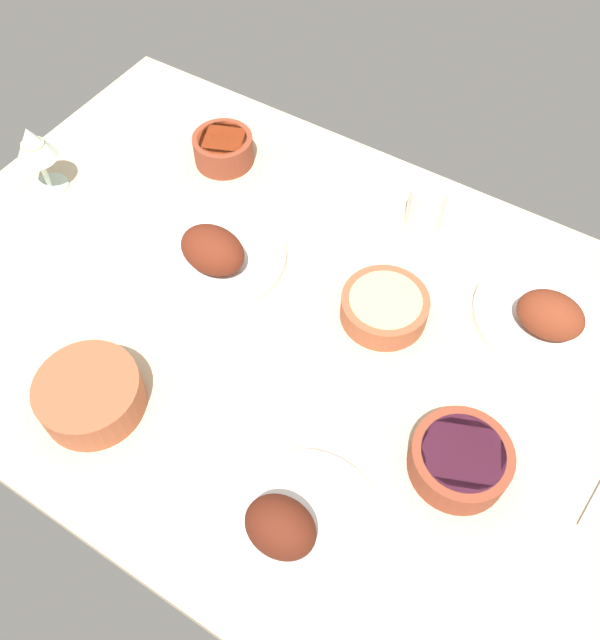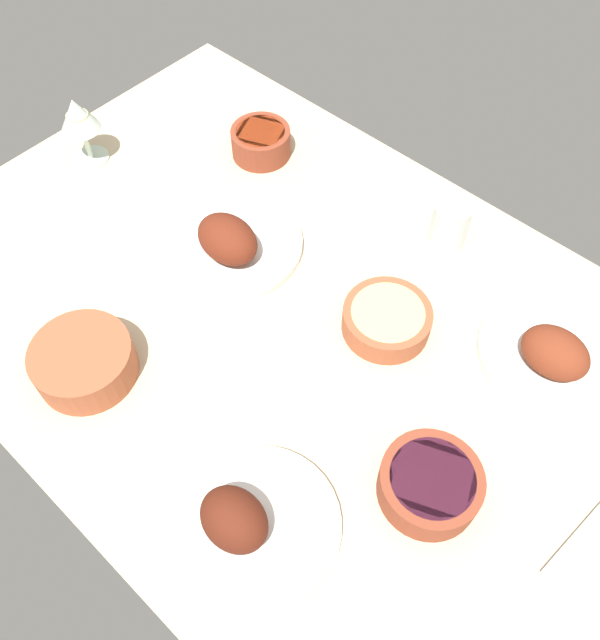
# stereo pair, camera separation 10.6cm
# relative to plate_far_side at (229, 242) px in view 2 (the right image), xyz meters

# --- Properties ---
(dining_table) EXTENTS (1.40, 0.90, 0.04)m
(dining_table) POSITION_rel_plate_far_side_xyz_m (0.20, -0.04, -0.05)
(dining_table) COLOR #C6B28E
(dining_table) RESTS_ON ground
(plate_far_side) EXTENTS (0.26, 0.26, 0.09)m
(plate_far_side) POSITION_rel_plate_far_side_xyz_m (0.00, 0.00, 0.00)
(plate_far_side) COLOR silver
(plate_far_side) RESTS_ON dining_table
(plate_center_main) EXTENTS (0.23, 0.23, 0.09)m
(plate_center_main) POSITION_rel_plate_far_side_xyz_m (0.37, -0.33, -0.00)
(plate_center_main) COLOR silver
(plate_center_main) RESTS_ON dining_table
(plate_near_viewer) EXTENTS (0.24, 0.24, 0.08)m
(plate_near_viewer) POSITION_rel_plate_far_side_xyz_m (0.54, 0.18, -0.00)
(plate_near_viewer) COLOR silver
(plate_near_viewer) RESTS_ON dining_table
(bowl_potatoes) EXTENTS (0.14, 0.14, 0.05)m
(bowl_potatoes) POSITION_rel_plate_far_side_xyz_m (0.31, 0.06, -0.00)
(bowl_potatoes) COLOR #A35133
(bowl_potatoes) RESTS_ON dining_table
(bowl_onions) EXTENTS (0.14, 0.14, 0.05)m
(bowl_onions) POSITION_rel_plate_far_side_xyz_m (0.52, -0.12, 0.00)
(bowl_onions) COLOR brown
(bowl_onions) RESTS_ON dining_table
(bowl_sauce) EXTENTS (0.12, 0.12, 0.06)m
(bowl_sauce) POSITION_rel_plate_far_side_xyz_m (-0.14, 0.22, 0.00)
(bowl_sauce) COLOR brown
(bowl_sauce) RESTS_ON dining_table
(bowl_soup) EXTENTS (0.16, 0.16, 0.06)m
(bowl_soup) POSITION_rel_plate_far_side_xyz_m (0.01, -0.32, 0.01)
(bowl_soup) COLOR #A35133
(bowl_soup) RESTS_ON dining_table
(wine_glass) EXTENTS (0.08, 0.08, 0.14)m
(wine_glass) POSITION_rel_plate_far_side_xyz_m (-0.38, -0.02, 0.07)
(wine_glass) COLOR silver
(wine_glass) RESTS_ON dining_table
(water_tumbler) EXTENTS (0.07, 0.07, 0.09)m
(water_tumbler) POSITION_rel_plate_far_side_xyz_m (0.27, 0.28, 0.02)
(water_tumbler) COLOR silver
(water_tumbler) RESTS_ON dining_table
(fork_loose) EXTENTS (0.03, 0.18, 0.01)m
(fork_loose) POSITION_rel_plate_far_side_xyz_m (0.71, -0.03, -0.02)
(fork_loose) COLOR silver
(fork_loose) RESTS_ON dining_table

